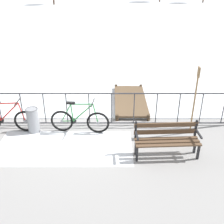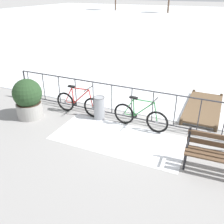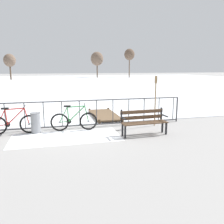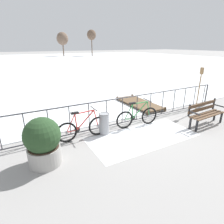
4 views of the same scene
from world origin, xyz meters
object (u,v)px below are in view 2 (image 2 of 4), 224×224
bicycle_near_railing (79,104)px  bicycle_second (140,117)px  park_bench (223,152)px  trash_bin (99,108)px  planter_with_shrub (28,98)px

bicycle_near_railing → bicycle_second: bearing=-1.3°
bicycle_second → park_bench: bicycle_second is taller
bicycle_second → trash_bin: size_ratio=2.33×
bicycle_near_railing → planter_with_shrub: planter_with_shrub is taller
planter_with_shrub → bicycle_near_railing: bearing=31.5°
park_bench → trash_bin: 3.81m
bicycle_second → trash_bin: bicycle_second is taller
bicycle_near_railing → bicycle_second: same height
bicycle_second → planter_with_shrub: planter_with_shrub is taller
bicycle_near_railing → bicycle_second: size_ratio=1.00×
bicycle_near_railing → planter_with_shrub: (-1.33, -0.81, 0.27)m
bicycle_second → planter_with_shrub: size_ratio=1.36×
bicycle_near_railing → trash_bin: (0.75, -0.01, 0.00)m
bicycle_second → planter_with_shrub: (-3.43, -0.77, 0.27)m
park_bench → trash_bin: size_ratio=2.22×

